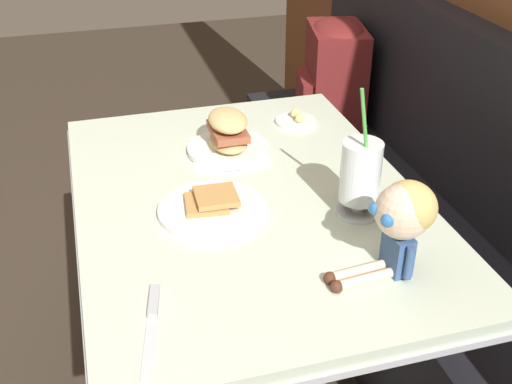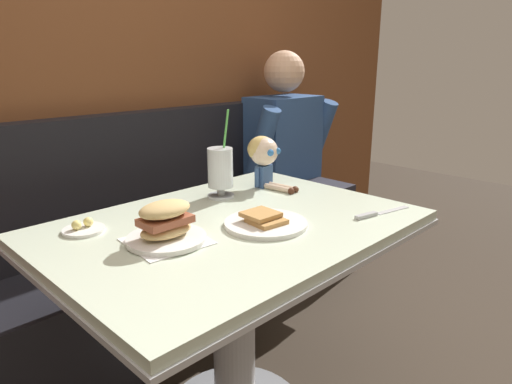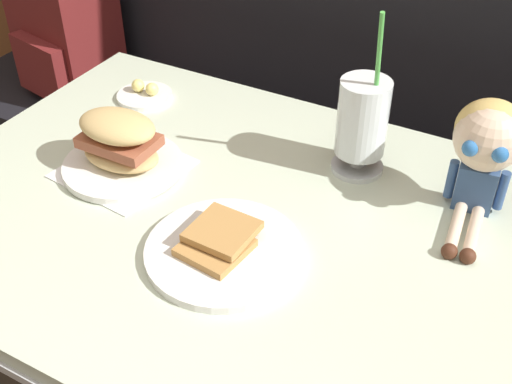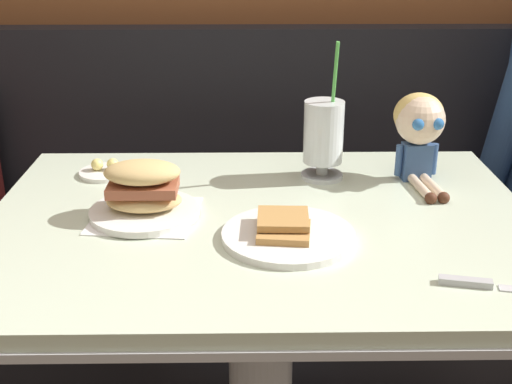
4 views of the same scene
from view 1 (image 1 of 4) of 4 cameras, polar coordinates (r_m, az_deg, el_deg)
name	(u,v)px [view 1 (image 1 of 4)]	position (r m, az deg, el deg)	size (l,w,h in m)	color
booth_bench	(453,285)	(1.99, 17.19, -7.91)	(2.60, 0.48, 1.00)	black
diner_table	(248,262)	(1.64, -0.72, -6.23)	(1.11, 0.81, 0.74)	beige
toast_plate	(212,208)	(1.46, -3.93, -1.41)	(0.25, 0.25, 0.04)	white
milkshake_glass	(360,175)	(1.43, 9.29, 1.51)	(0.10, 0.10, 0.32)	silver
sandwich_plate	(228,137)	(1.70, -2.50, 4.96)	(0.22, 0.22, 0.12)	white
butter_saucer	(296,120)	(1.89, 3.62, 6.42)	(0.12, 0.12, 0.04)	white
butter_knife	(153,314)	(1.20, -9.20, -10.68)	(0.23, 0.07, 0.01)	silver
seated_doll	(402,216)	(1.25, 12.93, -2.11)	(0.12, 0.22, 0.20)	#385689
backpack	(334,71)	(2.54, 6.94, 10.65)	(0.33, 0.29, 0.41)	maroon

